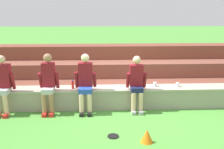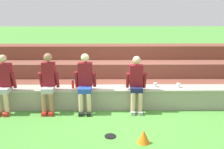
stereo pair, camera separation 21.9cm
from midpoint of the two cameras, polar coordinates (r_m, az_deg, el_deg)
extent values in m
plane|color=#4C9338|center=(6.32, 3.36, -8.30)|extent=(80.00, 80.00, 0.00)
cube|color=gray|center=(6.47, 3.24, -5.28)|extent=(9.30, 0.51, 0.53)
cube|color=#ABA28E|center=(6.39, 3.27, -3.18)|extent=(9.34, 0.55, 0.04)
cube|color=brown|center=(7.22, 2.84, -3.53)|extent=(12.04, 0.80, 0.44)
cube|color=brown|center=(7.93, 2.53, -0.27)|extent=(12.04, 0.80, 0.89)
cube|color=brown|center=(8.65, 2.27, 2.45)|extent=(12.04, 0.80, 1.33)
cylinder|color=#DBAD89|center=(6.45, -22.24, -6.41)|extent=(0.11, 0.11, 0.53)
cube|color=red|center=(6.49, -22.18, -8.38)|extent=(0.10, 0.22, 0.08)
cube|color=#B2B2B7|center=(6.51, -22.85, -3.32)|extent=(0.32, 0.34, 0.12)
cube|color=maroon|center=(6.54, -22.70, -0.10)|extent=(0.36, 0.20, 0.58)
sphere|color=#DBAD89|center=(6.46, -23.03, 3.37)|extent=(0.19, 0.19, 0.19)
cylinder|color=maroon|center=(6.47, -20.79, -1.25)|extent=(0.08, 0.19, 0.43)
cylinder|color=#996B4C|center=(6.19, -14.35, -6.61)|extent=(0.11, 0.11, 0.53)
cylinder|color=#996B4C|center=(6.15, -12.83, -6.65)|extent=(0.11, 0.11, 0.53)
cube|color=red|center=(6.23, -14.31, -8.67)|extent=(0.10, 0.22, 0.08)
cube|color=red|center=(6.20, -12.80, -8.71)|extent=(0.10, 0.22, 0.08)
cube|color=#B2B2B7|center=(6.19, -13.49, -3.44)|extent=(0.27, 0.32, 0.12)
cube|color=maroon|center=(6.25, -13.36, 0.07)|extent=(0.30, 0.20, 0.59)
sphere|color=#996B4C|center=(6.16, -13.58, 3.86)|extent=(0.21, 0.21, 0.21)
cylinder|color=maroon|center=(6.31, -15.11, -1.15)|extent=(0.08, 0.24, 0.42)
cylinder|color=maroon|center=(6.22, -11.52, -1.16)|extent=(0.08, 0.19, 0.43)
cylinder|color=beige|center=(6.03, -6.14, -6.81)|extent=(0.11, 0.11, 0.53)
cylinder|color=beige|center=(6.01, -4.32, -6.82)|extent=(0.11, 0.11, 0.53)
cube|color=black|center=(6.07, -6.12, -8.91)|extent=(0.10, 0.22, 0.08)
cube|color=black|center=(6.06, -4.30, -8.93)|extent=(0.10, 0.22, 0.08)
cube|color=#2347B2|center=(6.05, -5.19, -3.52)|extent=(0.31, 0.34, 0.12)
cube|color=maroon|center=(6.13, -5.13, 0.08)|extent=(0.35, 0.20, 0.58)
sphere|color=beige|center=(6.04, -5.21, 3.87)|extent=(0.20, 0.20, 0.20)
cylinder|color=maroon|center=(6.16, -7.18, -1.15)|extent=(0.08, 0.18, 0.43)
cylinder|color=maroon|center=(6.13, -3.04, -1.15)|extent=(0.08, 0.23, 0.42)
cylinder|color=#DBAD89|center=(6.07, 5.88, -6.63)|extent=(0.11, 0.11, 0.53)
cylinder|color=#DBAD89|center=(6.10, 7.55, -6.61)|extent=(0.11, 0.11, 0.53)
cube|color=#99999E|center=(6.12, 5.87, -8.72)|extent=(0.10, 0.22, 0.08)
cube|color=#99999E|center=(6.14, 7.53, -8.69)|extent=(0.10, 0.22, 0.08)
cube|color=#191E47|center=(6.09, 6.66, -3.42)|extent=(0.29, 0.30, 0.12)
cube|color=maroon|center=(6.12, 6.61, -0.22)|extent=(0.32, 0.20, 0.53)
sphere|color=#DBAD89|center=(6.04, 6.71, 3.31)|extent=(0.20, 0.20, 0.20)
cylinder|color=maroon|center=(6.11, 4.63, -1.35)|extent=(0.08, 0.24, 0.42)
cylinder|color=maroon|center=(6.16, 8.54, -1.33)|extent=(0.08, 0.21, 0.42)
cylinder|color=red|center=(6.34, -8.04, -2.26)|extent=(0.06, 0.06, 0.20)
cylinder|color=blue|center=(6.31, -8.07, -1.28)|extent=(0.04, 0.04, 0.02)
cylinder|color=white|center=(6.62, 15.91, -2.41)|extent=(0.09, 0.09, 0.11)
cylinder|color=white|center=(6.53, 10.87, -2.33)|extent=(0.09, 0.09, 0.11)
cylinder|color=black|center=(5.08, 0.86, -14.02)|extent=(0.23, 0.23, 0.02)
cone|color=orange|center=(4.87, 8.61, -13.94)|extent=(0.24, 0.24, 0.26)
camera|label=1|loc=(0.11, -89.00, 0.25)|focal=39.72mm
camera|label=2|loc=(0.11, 91.00, -0.25)|focal=39.72mm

